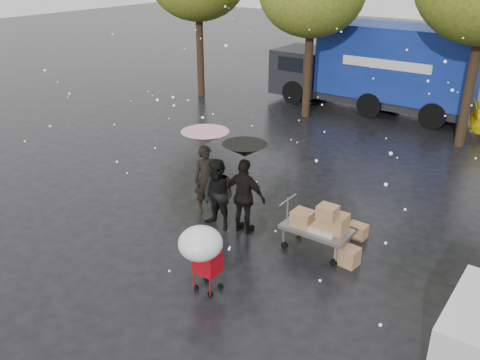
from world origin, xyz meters
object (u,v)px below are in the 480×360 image
Objects in this scene: blue_truck at (376,68)px; vendor_cart at (320,223)px; person_black at (245,196)px; person_pink at (206,179)px; shopping_cart at (202,247)px.

vendor_cart is at bearing -73.13° from blue_truck.
person_pink is at bearing -15.83° from person_black.
person_pink is 1.21× the size of shopping_cart.
shopping_cart reaches higher than vendor_cart.
person_pink is at bearing -88.95° from blue_truck.
person_black is at bearing -62.21° from person_pink.
person_pink is 11.32m from blue_truck.
vendor_cart is (3.24, -0.09, -0.16)m from person_pink.
person_pink reaches higher than shopping_cart.
blue_truck is at bearing 106.87° from vendor_cart.
person_black is 2.57m from shopping_cart.
blue_truck is (-3.45, 11.38, 1.03)m from vendor_cart.
blue_truck is (-1.58, 11.57, 0.84)m from person_black.
blue_truck reaches higher than shopping_cart.
person_black reaches higher than vendor_cart.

